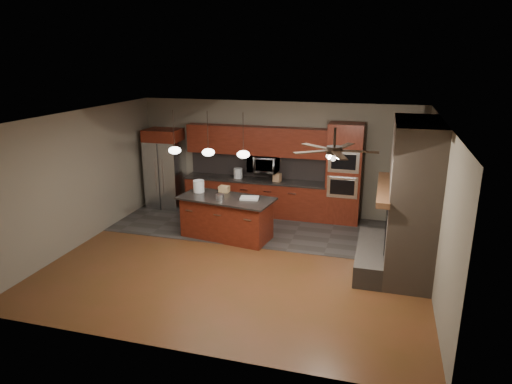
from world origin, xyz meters
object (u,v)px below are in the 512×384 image
(oven_tower, at_px, (344,174))
(cardboard_box, at_px, (224,189))
(refrigerator, at_px, (165,169))
(counter_bucket, at_px, (238,173))
(counter_box, at_px, (277,177))
(microwave, at_px, (263,164))
(kitchen_island, at_px, (227,217))
(paint_tray, at_px, (249,198))
(white_bucket, at_px, (199,186))
(paint_can, at_px, (220,197))

(oven_tower, height_order, cardboard_box, oven_tower)
(refrigerator, height_order, counter_bucket, refrigerator)
(refrigerator, relative_size, counter_bucket, 8.29)
(counter_box, bearing_deg, microwave, 176.90)
(refrigerator, bearing_deg, oven_tower, 0.92)
(kitchen_island, xyz_separation_m, paint_tray, (0.51, 0.05, 0.47))
(microwave, relative_size, white_bucket, 2.76)
(paint_can, bearing_deg, paint_tray, 18.25)
(refrigerator, bearing_deg, counter_bucket, 2.36)
(kitchen_island, xyz_separation_m, paint_can, (-0.09, -0.15, 0.51))
(cardboard_box, distance_m, counter_box, 1.56)
(paint_tray, height_order, counter_bucket, counter_bucket)
(kitchen_island, xyz_separation_m, cardboard_box, (-0.18, 0.38, 0.53))
(counter_bucket, bearing_deg, paint_tray, -64.52)
(microwave, xyz_separation_m, white_bucket, (-1.10, -1.51, -0.25))
(paint_can, relative_size, paint_tray, 0.44)
(microwave, height_order, paint_tray, microwave)
(paint_can, relative_size, counter_box, 0.84)
(white_bucket, bearing_deg, cardboard_box, 14.74)
(microwave, bearing_deg, paint_tray, -85.15)
(cardboard_box, bearing_deg, counter_box, 57.25)
(oven_tower, height_order, paint_tray, oven_tower)
(oven_tower, relative_size, microwave, 3.25)
(paint_tray, bearing_deg, paint_can, -170.96)
(kitchen_island, relative_size, paint_tray, 5.56)
(paint_tray, distance_m, counter_box, 1.62)
(counter_bucket, relative_size, counter_box, 1.23)
(white_bucket, distance_m, cardboard_box, 0.57)
(white_bucket, height_order, cardboard_box, white_bucket)
(counter_box, bearing_deg, paint_tray, -86.54)
(paint_tray, xyz_separation_m, cardboard_box, (-0.69, 0.34, 0.05))
(white_bucket, relative_size, paint_can, 1.56)
(refrigerator, bearing_deg, counter_box, 0.60)
(microwave, distance_m, white_bucket, 1.88)
(white_bucket, bearing_deg, paint_can, -31.07)
(kitchen_island, height_order, paint_can, paint_can)
(refrigerator, distance_m, cardboard_box, 2.41)
(paint_can, bearing_deg, kitchen_island, 60.45)
(paint_can, bearing_deg, white_bucket, 148.93)
(refrigerator, relative_size, counter_box, 10.20)
(refrigerator, bearing_deg, paint_can, -39.22)
(kitchen_island, bearing_deg, microwave, 86.90)
(refrigerator, relative_size, kitchen_island, 0.95)
(oven_tower, xyz_separation_m, counter_box, (-1.60, -0.04, -0.19))
(white_bucket, height_order, paint_tray, white_bucket)
(paint_tray, relative_size, counter_bucket, 1.56)
(kitchen_island, bearing_deg, paint_tray, 13.79)
(microwave, xyz_separation_m, paint_tray, (0.14, -1.70, -0.36))
(paint_can, distance_m, paint_tray, 0.63)
(kitchen_island, distance_m, paint_can, 0.54)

